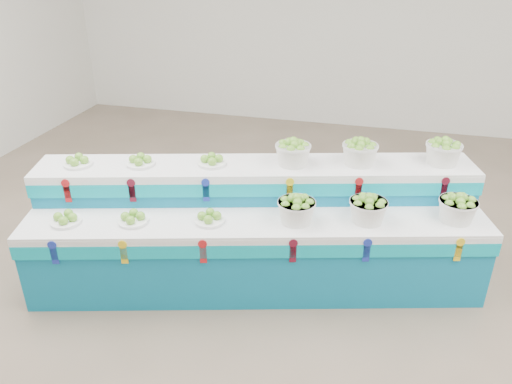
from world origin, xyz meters
TOP-DOWN VIEW (x-y plane):
  - ground at (0.00, 0.00)m, footprint 10.00×10.00m
  - display_stand at (-0.76, 0.57)m, footprint 4.01×1.99m
  - plate_lower_left at (-2.20, -0.08)m, footprint 0.31×0.31m
  - plate_lower_mid at (-1.67, 0.07)m, footprint 0.31×0.31m
  - plate_lower_right at (-1.07, 0.23)m, footprint 0.31×0.31m
  - basket_lower_left at (-0.38, 0.42)m, footprint 0.38×0.38m
  - basket_lower_mid at (0.18, 0.58)m, footprint 0.38×0.38m
  - basket_lower_right at (0.88, 0.77)m, footprint 0.38×0.38m
  - plate_upper_left at (-2.32, 0.39)m, footprint 0.31×0.31m
  - plate_upper_mid at (-1.80, 0.53)m, footprint 0.31×0.31m
  - plate_upper_right at (-1.19, 0.70)m, footprint 0.31×0.31m
  - basket_upper_left at (-0.51, 0.89)m, footprint 0.38×0.38m
  - basket_upper_mid at (0.05, 1.04)m, footprint 0.38×0.38m
  - basket_upper_right at (0.76, 1.23)m, footprint 0.38×0.38m

SIDE VIEW (x-z plane):
  - ground at x=0.00m, z-range 0.00..0.00m
  - display_stand at x=-0.76m, z-range 0.00..1.02m
  - plate_lower_left at x=-2.20m, z-range 0.72..0.82m
  - plate_lower_mid at x=-1.67m, z-range 0.72..0.82m
  - plate_lower_right at x=-1.07m, z-range 0.72..0.82m
  - basket_lower_left at x=-0.38m, z-range 0.72..0.95m
  - basket_lower_mid at x=0.18m, z-range 0.72..0.95m
  - basket_lower_right at x=0.88m, z-range 0.72..0.95m
  - plate_upper_left at x=-2.32m, z-range 1.02..1.12m
  - plate_upper_mid at x=-1.80m, z-range 1.02..1.12m
  - plate_upper_right at x=-1.19m, z-range 1.02..1.12m
  - basket_upper_left at x=-0.51m, z-range 1.02..1.25m
  - basket_upper_mid at x=0.05m, z-range 1.02..1.25m
  - basket_upper_right at x=0.76m, z-range 1.02..1.25m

